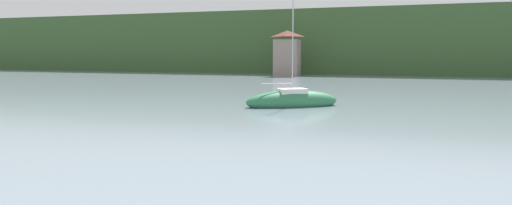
# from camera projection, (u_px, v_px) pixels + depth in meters

# --- Properties ---
(wooded_hillside) EXTENTS (352.00, 57.80, 23.48)m
(wooded_hillside) POSITION_uv_depth(u_px,v_px,m) (326.00, 48.00, 116.38)
(wooded_hillside) COLOR #38562D
(wooded_hillside) RESTS_ON ground_plane
(shore_building_west) EXTENTS (4.65, 3.44, 8.27)m
(shore_building_west) POSITION_uv_depth(u_px,v_px,m) (287.00, 54.00, 80.12)
(shore_building_west) COLOR gray
(shore_building_west) RESTS_ON ground_plane
(sailboat_far_1) EXTENTS (7.54, 5.93, 9.30)m
(sailboat_far_1) POSITION_uv_depth(u_px,v_px,m) (292.00, 101.00, 35.09)
(sailboat_far_1) COLOR #2D754C
(sailboat_far_1) RESTS_ON ground_plane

